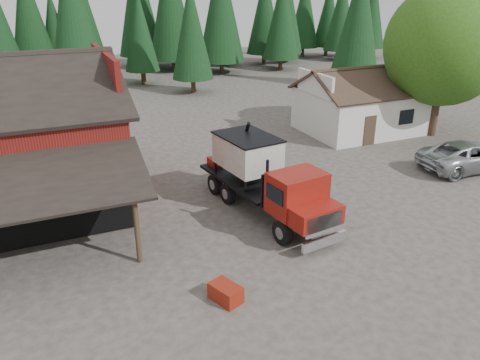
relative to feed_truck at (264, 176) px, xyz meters
name	(u,v)px	position (x,y,z in m)	size (l,w,h in m)	color
ground	(292,257)	(-0.74, -4.03, -1.81)	(120.00, 120.00, 0.00)	#413933
farmhouse	(361,108)	(12.26, 8.97, -0.15)	(8.60, 6.42, 4.65)	silver
deciduous_tree	(445,50)	(16.27, 5.94, 4.09)	(8.00, 8.00, 10.20)	#382619
conifer_backdrop	(111,76)	(-0.74, 37.97, -1.81)	(76.00, 16.00, 16.00)	black
near_pine_b	(191,30)	(5.26, 25.97, 4.07)	(3.96, 3.96, 10.40)	#382619
near_pine_c	(359,17)	(21.26, 21.97, 5.08)	(4.84, 4.84, 12.40)	#382619
near_pine_d	(73,13)	(-4.74, 29.97, 5.58)	(5.28, 5.28, 13.40)	#382619
feed_truck	(264,176)	(0.00, 0.00, 0.00)	(3.37, 8.82, 3.88)	black
silver_car	(469,155)	(13.26, 0.13, -0.99)	(2.75, 5.96, 1.66)	#B0B4B8
equip_box	(226,293)	(-4.19, -5.49, -1.51)	(0.70, 1.10, 0.60)	maroon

